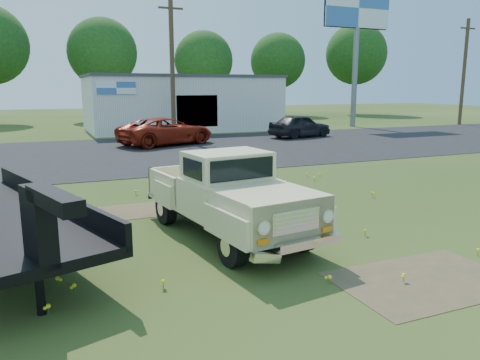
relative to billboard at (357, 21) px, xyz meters
The scene contains 15 objects.
ground 32.41m from the billboard, 129.76° to the right, with size 140.00×140.00×0.00m, color #243F14.
asphalt_lot 23.55m from the billboard, 155.68° to the right, with size 90.00×14.00×0.02m, color black.
dirt_patch_a 33.86m from the billboard, 124.38° to the right, with size 3.00×2.00×0.01m, color brown.
dirt_patch_b 31.28m from the billboard, 136.97° to the right, with size 2.20×1.60×0.01m, color brown.
commercial_building 15.69m from the billboard, 168.08° to the left, with size 14.20×8.20×4.15m.
billboard is the anchor object (origin of this frame).
utility_pole_mid 16.60m from the billboard, behind, with size 1.60×0.30×9.00m.
utility_pole_east 10.94m from the billboard, 11.52° to the right, with size 1.60×0.30×9.00m.
treeline_d 24.47m from the billboard, 137.56° to the left, with size 6.72×6.72×10.00m.
treeline_e 17.16m from the billboard, 118.13° to the left, with size 6.08×6.08×9.04m.
treeline_f 17.72m from the billboard, 83.47° to the left, with size 6.40×6.40×9.52m.
treeline_g 20.01m from the billboard, 53.06° to the left, with size 7.36×7.36×10.95m.
vintage_pickup_truck 32.18m from the billboard, 131.36° to the right, with size 2.01×5.18×1.88m, color tan, non-canonical shape.
red_pickup 20.39m from the billboard, 159.62° to the right, with size 2.55×5.54×1.54m, color maroon.
dark_sedan 13.05m from the billboard, 145.19° to the right, with size 1.75×4.35×1.48m, color black.
Camera 1 is at (-4.29, -8.58, 3.20)m, focal length 35.00 mm.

